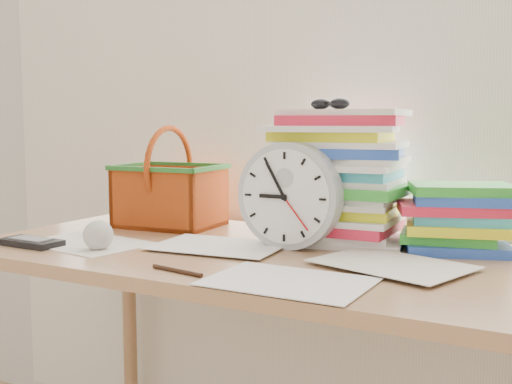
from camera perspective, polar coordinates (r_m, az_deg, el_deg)
The scene contains 11 objects.
curtain at distance 1.83m, azimuth 6.24°, elevation 14.20°, with size 2.40×0.01×2.50m, color white.
desk at distance 1.52m, azimuth 0.38°, elevation -7.94°, with size 1.40×0.70×0.75m.
paper_stack at distance 1.59m, azimuth 7.33°, elevation 1.40°, with size 0.33×0.27×0.33m, color white, non-canonical shape.
clock at distance 1.50m, azimuth 3.01°, elevation -0.33°, with size 0.25×0.25×0.05m, color #AFB3B7.
sunglasses at distance 1.60m, azimuth 6.57°, elevation 7.80°, with size 0.13×0.11×0.03m, color black, non-canonical shape.
book_stack at distance 1.54m, azimuth 17.27°, elevation -2.20°, with size 0.26×0.20×0.16m, color white, non-canonical shape.
basket at distance 1.83m, azimuth -7.68°, elevation 1.30°, with size 0.28×0.22×0.28m, color #BB4712, non-canonical shape.
crumpled_ball at distance 1.54m, azimuth -13.86°, elevation -3.71°, with size 0.07×0.07×0.07m, color silver.
pen at distance 1.29m, azimuth -7.03°, elevation -6.95°, with size 0.01×0.01×0.13m, color black.
calculator at distance 1.64m, azimuth -19.37°, elevation -4.25°, with size 0.16×0.07×0.02m, color black.
scattered_papers at distance 1.50m, azimuth 0.38°, elevation -4.95°, with size 1.26×0.42×0.02m, color white, non-canonical shape.
Camera 1 is at (0.70, 0.31, 1.05)m, focal length 45.00 mm.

